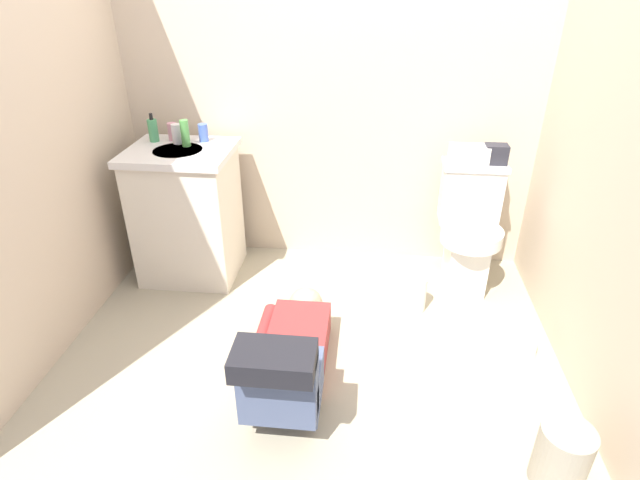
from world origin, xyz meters
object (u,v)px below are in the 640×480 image
toiletry_bag (496,154)px  soap_dispenser (153,130)px  person_plumber (290,356)px  tissue_box (469,154)px  toilet_paper_roll (525,346)px  faucet (186,133)px  bottle_blue (203,133)px  toilet (468,229)px  bottle_green (185,133)px  bottle_pink (172,131)px  paper_towel_roll (416,294)px  trash_can (562,457)px  bottle_white (177,134)px  vanity_cabinet (188,212)px

toiletry_bag → soap_dispenser: 1.99m
person_plumber → tissue_box: tissue_box is taller
tissue_box → toilet_paper_roll: bearing=-69.7°
tissue_box → soap_dispenser: bearing=-179.4°
faucet → bottle_blue: (0.10, 0.01, 0.00)m
person_plumber → bottle_blue: bottle_blue is taller
toilet → toiletry_bag: bearing=40.8°
toilet_paper_roll → faucet: bearing=158.9°
faucet → toilet_paper_roll: size_ratio=0.91×
person_plumber → toilet_paper_roll: (1.15, 0.33, -0.13)m
bottle_green → bottle_blue: 0.12m
bottle_pink → toilet: bearing=-3.5°
person_plumber → soap_dispenser: bearing=132.3°
faucet → bottle_green: bottle_green is taller
toilet → paper_towel_roll: size_ratio=3.54×
toilet → bottle_green: size_ratio=4.96×
bottle_blue → paper_towel_roll: bearing=-18.1°
bottle_pink → trash_can: size_ratio=0.39×
toiletry_bag → bottle_pink: bearing=179.5°
tissue_box → toilet_paper_roll: 1.09m
bottle_blue → bottle_white: bearing=-159.3°
trash_can → soap_dispenser: bearing=144.7°
bottle_blue → person_plumber: bearing=-58.4°
person_plumber → paper_towel_roll: bearing=47.1°
vanity_cabinet → trash_can: bearing=-35.5°
toiletry_bag → bottle_pink: bottle_pink is taller
vanity_cabinet → tissue_box: 1.69m
vanity_cabinet → paper_towel_roll: 1.45m
faucet → bottle_blue: size_ratio=0.97×
toiletry_bag → faucet: bearing=180.0°
toilet_paper_roll → person_plumber: bearing=-163.7°
bottle_white → toiletry_bag: bearing=1.4°
tissue_box → bottle_blue: (-1.54, 0.01, 0.07)m
faucet → person_plumber: size_ratio=0.09×
toiletry_bag → bottle_white: (-1.83, -0.04, 0.07)m
bottle_blue → toilet_paper_roll: 2.13m
toilet → trash_can: (0.17, -1.38, -0.24)m
vanity_cabinet → toilet_paper_roll: size_ratio=7.45×
tissue_box → trash_can: size_ratio=0.83×
bottle_pink → paper_towel_roll: (1.48, -0.43, -0.77)m
person_plumber → trash_can: bearing=-19.8°
faucet → bottle_blue: 0.10m
toilet → tissue_box: (-0.04, 0.09, 0.43)m
bottle_white → bottle_green: (0.07, -0.04, 0.02)m
toiletry_bag → tissue_box: bearing=180.0°
bottle_pink → toilet_paper_roll: bearing=-20.7°
toiletry_bag → bottle_blue: bottle_blue is taller
toilet → toilet_paper_roll: toilet is taller
toilet → toilet_paper_roll: 0.76m
toilet → bottle_pink: bearing=176.5°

